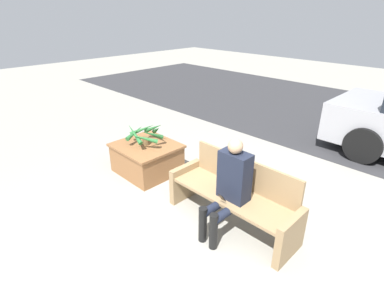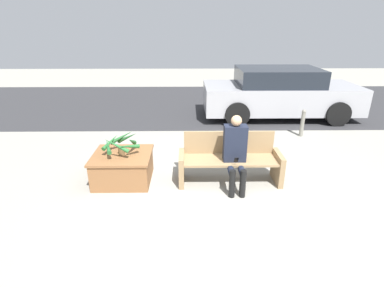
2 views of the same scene
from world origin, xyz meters
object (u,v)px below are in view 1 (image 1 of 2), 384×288
object	(u,v)px
potted_plant	(146,133)
bench	(234,195)
planter_box	(147,157)
person_seated	(229,185)

from	to	relation	value
potted_plant	bench	bearing A→B (deg)	-0.56
bench	potted_plant	world-z (taller)	potted_plant
bench	planter_box	world-z (taller)	bench
bench	potted_plant	bearing A→B (deg)	179.44
person_seated	planter_box	size ratio (longest dim) A/B	1.23
planter_box	potted_plant	distance (m)	0.46
planter_box	potted_plant	xyz separation A→B (m)	(-0.00, 0.01, 0.46)
bench	planter_box	xyz separation A→B (m)	(-1.93, 0.01, -0.13)
planter_box	person_seated	bearing A→B (deg)	-6.08
planter_box	bench	bearing A→B (deg)	-0.40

